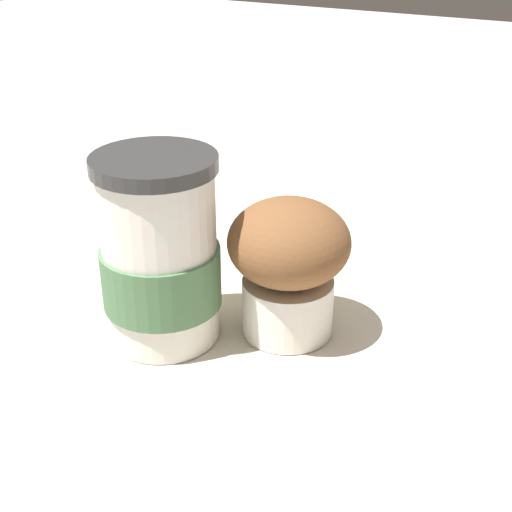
# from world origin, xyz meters

# --- Properties ---
(ground_plane) EXTENTS (3.00, 3.00, 0.00)m
(ground_plane) POSITION_xyz_m (0.00, 0.00, 0.00)
(ground_plane) COLOR beige
(paper_napkin) EXTENTS (0.30, 0.30, 0.00)m
(paper_napkin) POSITION_xyz_m (0.00, 0.00, 0.00)
(paper_napkin) COLOR beige
(paper_napkin) RESTS_ON ground_plane
(coffee_cup) EXTENTS (0.08, 0.08, 0.14)m
(coffee_cup) POSITION_xyz_m (-0.06, 0.05, 0.07)
(coffee_cup) COLOR silver
(coffee_cup) RESTS_ON paper_napkin
(muffin) EXTENTS (0.09, 0.09, 0.10)m
(muffin) POSITION_xyz_m (-0.01, -0.03, 0.06)
(muffin) COLOR white
(muffin) RESTS_ON paper_napkin
(banana) EXTENTS (0.15, 0.08, 0.03)m
(banana) POSITION_xyz_m (0.09, 0.01, 0.02)
(banana) COLOR #D6CC4C
(banana) RESTS_ON paper_napkin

